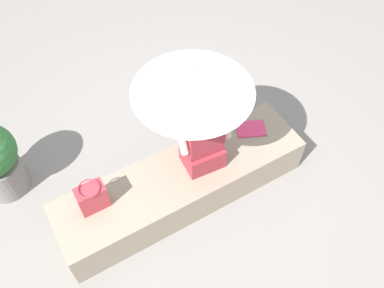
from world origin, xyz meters
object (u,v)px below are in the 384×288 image
at_px(handbag_black, 92,197).
at_px(person_seated, 203,136).
at_px(magazine, 251,129).
at_px(parasol, 193,80).

bearing_deg(handbag_black, person_seated, 175.75).
xyz_separation_m(person_seated, magazine, (-0.61, -0.09, -0.38)).
bearing_deg(parasol, magazine, -176.45).
height_order(parasol, handbag_black, parasol).
bearing_deg(person_seated, magazine, -171.21).
xyz_separation_m(parasol, handbag_black, (0.95, -0.02, -0.89)).
distance_m(parasol, handbag_black, 1.30).
relative_size(parasol, handbag_black, 4.07).
relative_size(person_seated, magazine, 3.21).
bearing_deg(magazine, person_seated, 33.02).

